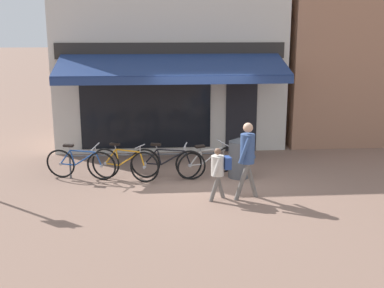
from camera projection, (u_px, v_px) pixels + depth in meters
The scene contains 10 objects.
ground_plane at pixel (209, 183), 11.27m from camera, with size 160.00×160.00×0.00m, color #846656.
shop_front at pixel (169, 61), 14.88m from camera, with size 6.72×4.71×5.11m.
bike_rack_rail at pixel (143, 158), 11.67m from camera, with size 3.61×0.04×0.57m.
bicycle_blue at pixel (81, 164), 11.46m from camera, with size 1.73×0.70×0.88m.
bicycle_orange at pixel (125, 164), 11.41m from camera, with size 1.65×0.76×0.88m.
bicycle_black at pixel (168, 163), 11.50m from camera, with size 1.80×0.60×0.87m.
bicycle_silver at pixel (208, 162), 11.73m from camera, with size 1.58×0.88×0.84m.
pedestrian_adult at pixel (247, 152), 10.03m from camera, with size 0.55×0.48×1.66m.
pedestrian_child at pixel (219, 168), 10.04m from camera, with size 0.48×0.47×1.13m.
litter_bin at pixel (239, 157), 11.60m from camera, with size 0.52×0.52×0.99m.
Camera 1 is at (-1.26, -10.67, 3.55)m, focal length 45.00 mm.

